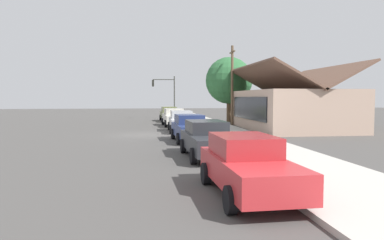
% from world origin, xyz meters
% --- Properties ---
extents(ground_plane, '(120.00, 120.00, 0.00)m').
position_xyz_m(ground_plane, '(0.00, 0.00, 0.00)').
color(ground_plane, '#4C4947').
extents(sidewalk_curb, '(60.00, 4.20, 0.16)m').
position_xyz_m(sidewalk_curb, '(0.00, 5.60, 0.08)').
color(sidewalk_curb, beige).
rests_on(sidewalk_curb, ground).
extents(car_olive, '(4.91, 2.05, 1.59)m').
position_xyz_m(car_olive, '(-14.01, 2.65, 0.82)').
color(car_olive, olive).
rests_on(car_olive, ground).
extents(car_ivory, '(4.94, 2.16, 1.59)m').
position_xyz_m(car_ivory, '(-7.68, 2.65, 0.82)').
color(car_ivory, silver).
rests_on(car_ivory, ground).
extents(car_silver, '(4.87, 2.09, 1.59)m').
position_xyz_m(car_silver, '(-2.04, 2.77, 0.82)').
color(car_silver, silver).
rests_on(car_silver, ground).
extents(car_navy, '(4.49, 2.13, 1.59)m').
position_xyz_m(car_navy, '(4.03, 2.66, 0.81)').
color(car_navy, navy).
rests_on(car_navy, ground).
extents(car_charcoal, '(4.82, 2.14, 1.59)m').
position_xyz_m(car_charcoal, '(9.83, 2.70, 0.82)').
color(car_charcoal, '#2D3035').
rests_on(car_charcoal, ground).
extents(car_cherry, '(4.63, 2.07, 1.59)m').
position_xyz_m(car_cherry, '(16.01, 2.69, 0.81)').
color(car_cherry, red).
rests_on(car_cherry, ground).
extents(storefront_building, '(11.72, 7.56, 5.27)m').
position_xyz_m(storefront_building, '(-2.94, 11.98, 1.76)').
color(storefront_building, tan).
rests_on(storefront_building, ground).
extents(shade_tree, '(4.81, 4.81, 6.78)m').
position_xyz_m(shade_tree, '(-10.94, 8.61, 4.36)').
color(shade_tree, brown).
rests_on(shade_tree, ground).
extents(traffic_light_main, '(0.37, 2.79, 5.20)m').
position_xyz_m(traffic_light_main, '(-18.55, 2.54, 3.49)').
color(traffic_light_main, '#383833').
rests_on(traffic_light_main, ground).
extents(utility_pole_wooden, '(1.80, 0.24, 7.50)m').
position_xyz_m(utility_pole_wooden, '(-7.92, 8.20, 3.93)').
color(utility_pole_wooden, brown).
rests_on(utility_pole_wooden, ground).
extents(fire_hydrant_red, '(0.22, 0.22, 0.71)m').
position_xyz_m(fire_hydrant_red, '(2.27, 4.20, 0.50)').
color(fire_hydrant_red, red).
rests_on(fire_hydrant_red, sidewalk_curb).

